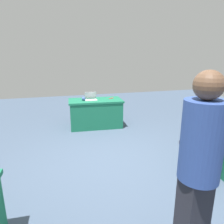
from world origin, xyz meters
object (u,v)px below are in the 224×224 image
(table_foreground, at_px, (96,113))
(chair_near_front, at_px, (203,142))
(chair_tucked_right, at_px, (206,121))
(laptop_silver, at_px, (91,99))
(scissors_red, at_px, (111,98))
(person_presenter, at_px, (199,164))
(yarn_ball, at_px, (84,99))

(table_foreground, distance_m, chair_near_front, 3.10)
(chair_tucked_right, bearing_deg, laptop_silver, 121.89)
(chair_near_front, relative_size, scissors_red, 5.42)
(chair_tucked_right, relative_size, scissors_red, 5.32)
(chair_near_front, bearing_deg, scissors_red, 23.13)
(laptop_silver, bearing_deg, table_foreground, -174.33)
(chair_near_front, xyz_separation_m, person_presenter, (1.08, 1.17, 0.43))
(chair_near_front, height_order, person_presenter, person_presenter)
(chair_tucked_right, relative_size, yarn_ball, 9.70)
(chair_tucked_right, distance_m, person_presenter, 2.95)
(table_foreground, height_order, laptop_silver, laptop_silver)
(person_presenter, xyz_separation_m, laptop_silver, (0.14, -4.06, -0.20))
(laptop_silver, xyz_separation_m, yarn_ball, (0.20, 0.02, 0.01))
(laptop_silver, bearing_deg, scissors_red, -169.10)
(table_foreground, xyz_separation_m, scissors_red, (-0.47, -0.06, 0.38))
(table_foreground, distance_m, scissors_red, 0.61)
(table_foreground, relative_size, yarn_ball, 15.17)
(scissors_red, bearing_deg, laptop_silver, -29.32)
(person_presenter, relative_size, laptop_silver, 5.16)
(person_presenter, bearing_deg, yarn_ball, 84.80)
(chair_tucked_right, height_order, scissors_red, chair_tucked_right)
(laptop_silver, bearing_deg, yarn_ball, 11.57)
(laptop_silver, xyz_separation_m, scissors_red, (-0.59, -0.06, -0.04))
(chair_near_front, distance_m, laptop_silver, 3.15)
(chair_near_front, relative_size, laptop_silver, 2.84)
(person_presenter, bearing_deg, laptop_silver, 81.94)
(chair_near_front, relative_size, yarn_ball, 9.88)
(chair_near_front, bearing_deg, person_presenter, 148.12)
(scissors_red, bearing_deg, chair_near_front, 67.47)
(table_foreground, height_order, scissors_red, scissors_red)
(chair_near_front, relative_size, chair_tucked_right, 1.02)
(chair_tucked_right, xyz_separation_m, laptop_silver, (2.13, -1.92, 0.25))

